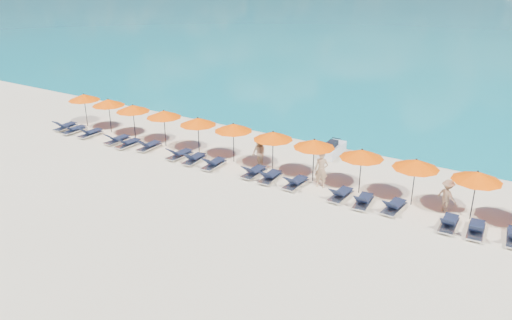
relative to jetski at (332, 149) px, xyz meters
The scene contains 35 objects.
ground 8.77m from the jetski, 100.94° to the right, with size 1400.00×1400.00×0.00m, color beige.
headland_main 612.25m from the jetski, 119.58° to the left, with size 374.00×242.00×126.50m.
headland_small 572.96m from the jetski, 105.38° to the left, with size 162.00×126.00×85.50m.
jetski is the anchor object (origin of this frame).
beachgoer_a 4.64m from the jetski, 72.79° to the right, with size 0.67×0.44×1.85m, color tan.
beachgoer_b 4.76m from the jetski, 121.97° to the right, with size 0.84×0.48×1.73m, color tan.
beachgoer_c 8.14m from the jetski, 27.71° to the right, with size 0.98×0.45×1.51m, color tan.
umbrella_0 16.95m from the jetski, 166.96° to the right, with size 2.10×2.10×2.28m.
umbrella_1 14.64m from the jetski, 164.54° to the right, with size 2.10×2.10×2.28m.
umbrella_2 12.46m from the jetski, 160.92° to the right, with size 2.10×2.10×2.28m.
umbrella_3 10.14m from the jetski, 156.59° to the right, with size 2.10×2.10×2.28m.
umbrella_4 7.87m from the jetski, 148.13° to the right, with size 2.10×2.10×2.28m.
umbrella_5 5.98m from the jetski, 137.08° to the right, with size 2.10×2.10×2.28m.
umbrella_6 4.60m from the jetski, 112.75° to the right, with size 2.10×2.10×2.28m.
umbrella_7 4.33m from the jetski, 79.96° to the right, with size 2.10×2.10×2.28m.
umbrella_8 5.42m from the jetski, 51.39° to the right, with size 2.10×2.10×2.28m.
umbrella_9 7.16m from the jetski, 34.60° to the right, with size 2.10×2.10×2.28m.
umbrella_10 9.34m from the jetski, 25.58° to the right, with size 2.10×2.10×2.28m.
lounger_0 17.81m from the jetski, 163.29° to the right, with size 0.78×1.75×0.66m.
lounger_1 16.84m from the jetski, 161.74° to the right, with size 0.67×1.72×0.66m.
lounger_2 15.43m from the jetski, 160.29° to the right, with size 0.64×1.71×0.66m.
lounger_3 13.16m from the jetski, 156.81° to the right, with size 0.75×1.74×0.66m.
lounger_4 12.23m from the jetski, 154.26° to the right, with size 0.67×1.72×0.66m.
lounger_5 10.83m from the jetski, 152.62° to the right, with size 0.67×1.72×0.66m.
lounger_6 8.78m from the jetski, 144.54° to the right, with size 0.74×1.74×0.66m.
lounger_7 7.94m from the jetski, 139.24° to the right, with size 0.77×1.75×0.66m.
lounger_8 6.96m from the jetski, 131.80° to the right, with size 0.69×1.72×0.66m.
lounger_9 5.46m from the jetski, 113.61° to the right, with size 0.67×1.72×0.66m.
lounger_10 5.22m from the jetski, 102.68° to the right, with size 0.73×1.74×0.66m.
lounger_11 5.07m from the jetski, 86.56° to the right, with size 0.70×1.73×0.66m.
lounger_12 5.81m from the jetski, 61.89° to the right, with size 0.71×1.73×0.66m.
lounger_13 6.50m from the jetski, 53.26° to the right, with size 0.79×1.75×0.66m.
lounger_14 7.26m from the jetski, 43.71° to the right, with size 0.75×1.74×0.66m.
lounger_15 9.33m from the jetski, 34.62° to the right, with size 0.68×1.72×0.66m.
lounger_16 10.20m from the jetski, 31.02° to the right, with size 0.75×1.74×0.66m.
Camera 1 is at (12.37, -16.55, 10.30)m, focal length 35.00 mm.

